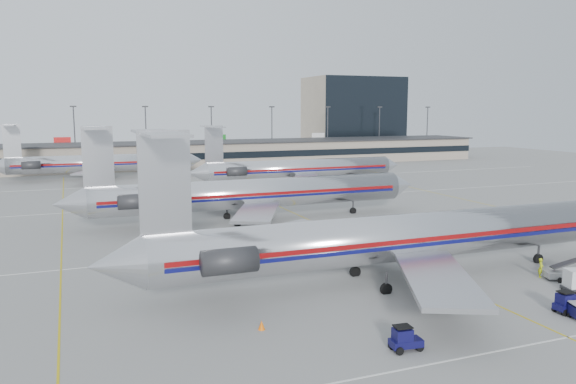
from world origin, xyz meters
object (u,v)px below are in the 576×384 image
uld_container (575,281)px  belt_loader (567,273)px  jet_foreground (393,238)px  jet_second_row (247,193)px  tug_center (567,303)px

uld_container → belt_loader: size_ratio=0.48×
jet_foreground → uld_container: size_ratio=24.66×
jet_second_row → uld_container: 39.85m
jet_foreground → belt_loader: jet_foreground is taller
belt_loader → uld_container: bearing=-107.1°
jet_foreground → uld_container: bearing=-32.1°
jet_second_row → tug_center: (11.18, -39.82, -2.91)m
tug_center → uld_container: size_ratio=0.98×
jet_foreground → uld_container: 14.52m
uld_container → belt_loader: belt_loader is taller
uld_container → jet_foreground: bearing=163.6°
uld_container → belt_loader: 3.33m
jet_foreground → tug_center: bearing=-55.1°
jet_foreground → jet_second_row: bearing=97.1°
jet_foreground → belt_loader: size_ratio=11.80×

